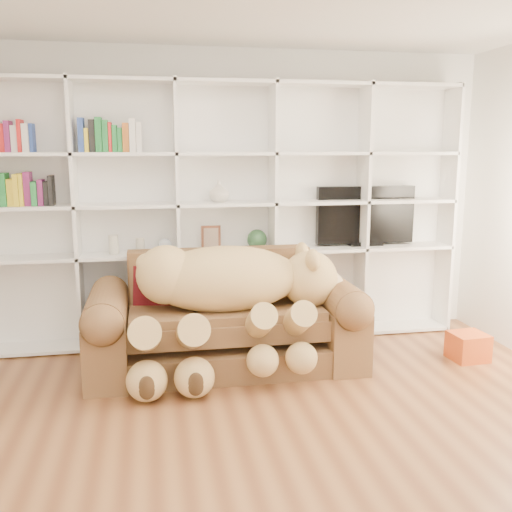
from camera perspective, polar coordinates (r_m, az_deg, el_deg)
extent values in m
plane|color=brown|center=(3.46, 2.55, -20.74)|extent=(5.00, 5.00, 0.00)
cube|color=white|center=(5.43, -3.33, 5.98)|extent=(5.00, 0.02, 2.70)
cube|color=white|center=(5.41, -3.26, 4.37)|extent=(4.40, 0.03, 2.40)
cube|color=white|center=(5.24, -17.52, 3.68)|extent=(0.03, 0.35, 2.40)
cube|color=white|center=(5.21, -7.85, 4.04)|extent=(0.03, 0.35, 2.40)
cube|color=white|center=(5.32, 1.67, 4.28)|extent=(0.03, 0.35, 2.40)
cube|color=white|center=(5.58, 10.58, 4.40)|extent=(0.03, 0.35, 2.40)
cube|color=white|center=(5.95, 18.54, 4.41)|extent=(0.03, 0.35, 2.40)
cube|color=white|center=(5.51, -2.92, -8.00)|extent=(4.40, 0.35, 0.03)
cube|color=white|center=(5.30, -3.00, 0.41)|extent=(4.40, 0.35, 0.03)
cube|color=white|center=(5.24, -3.05, 5.26)|extent=(4.40, 0.35, 0.03)
cube|color=white|center=(5.21, -3.10, 10.19)|extent=(4.40, 0.35, 0.03)
cube|color=white|center=(5.24, -3.17, 16.98)|extent=(4.40, 0.35, 0.03)
cube|color=brown|center=(4.84, -3.00, -9.71)|extent=(2.13, 0.86, 0.22)
cube|color=brown|center=(4.71, -3.01, -5.99)|extent=(1.58, 0.71, 0.30)
cube|color=brown|center=(5.04, -3.63, -2.37)|extent=(1.58, 0.20, 0.56)
cube|color=brown|center=(4.76, -14.57, -8.27)|extent=(0.32, 0.96, 0.56)
cube|color=brown|center=(4.99, 7.96, -7.13)|extent=(0.32, 0.96, 0.56)
cylinder|color=brown|center=(4.68, -14.73, -5.04)|extent=(0.32, 0.91, 0.32)
cylinder|color=brown|center=(4.91, 8.05, -4.04)|extent=(0.32, 0.91, 0.32)
ellipsoid|color=#DEB26F|center=(4.60, -3.12, -2.29)|extent=(1.24, 0.60, 0.53)
sphere|color=#DEB26F|center=(4.55, -8.99, -1.86)|extent=(0.47, 0.47, 0.47)
sphere|color=#DEB26F|center=(4.75, 5.35, -2.31)|extent=(0.47, 0.47, 0.47)
sphere|color=tan|center=(4.81, 7.41, -2.95)|extent=(0.23, 0.23, 0.23)
sphere|color=#3A2715|center=(4.84, 8.43, -3.02)|extent=(0.07, 0.07, 0.07)
ellipsoid|color=#DEB26F|center=(4.54, 5.70, -0.43)|extent=(0.11, 0.18, 0.18)
ellipsoid|color=#DEB26F|center=(4.86, 4.62, 0.32)|extent=(0.11, 0.18, 0.18)
sphere|color=#DEB26F|center=(4.53, -10.92, -0.74)|extent=(0.16, 0.16, 0.16)
cylinder|color=#DEB26F|center=(4.40, 0.25, -6.78)|extent=(0.20, 0.57, 0.42)
cylinder|color=#DEB26F|center=(4.46, 4.04, -6.55)|extent=(0.20, 0.57, 0.42)
cylinder|color=#DEB26F|center=(4.34, -10.99, -7.82)|extent=(0.23, 0.66, 0.48)
cylinder|color=#DEB26F|center=(4.35, -6.45, -7.64)|extent=(0.23, 0.66, 0.48)
sphere|color=#DEB26F|center=(4.31, 0.70, -10.47)|extent=(0.25, 0.25, 0.25)
sphere|color=#DEB26F|center=(4.38, 4.60, -10.18)|extent=(0.25, 0.25, 0.25)
sphere|color=#DEB26F|center=(4.27, -10.86, -12.12)|extent=(0.30, 0.30, 0.30)
sphere|color=#DEB26F|center=(4.28, -6.19, -11.93)|extent=(0.30, 0.30, 0.30)
cube|color=#5B0F1A|center=(4.83, -9.95, -3.15)|extent=(0.39, 0.26, 0.38)
cube|color=#C74C1A|center=(5.30, 20.44, -8.48)|extent=(0.31, 0.29, 0.23)
cube|color=black|center=(5.65, 10.88, 4.07)|extent=(0.97, 0.08, 0.56)
cube|color=black|center=(5.68, 10.78, 1.30)|extent=(0.32, 0.18, 0.04)
cube|color=brown|center=(5.26, -4.53, 1.84)|extent=(0.18, 0.03, 0.22)
sphere|color=#2C5631|center=(5.33, 0.10, 1.67)|extent=(0.19, 0.19, 0.19)
cylinder|color=beige|center=(5.25, -14.05, 1.12)|extent=(0.11, 0.11, 0.17)
cylinder|color=beige|center=(5.24, -11.50, 1.01)|extent=(0.10, 0.10, 0.14)
sphere|color=silver|center=(5.24, -9.09, 1.09)|extent=(0.12, 0.12, 0.12)
imported|color=beige|center=(5.22, -3.73, 6.45)|extent=(0.21, 0.21, 0.19)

